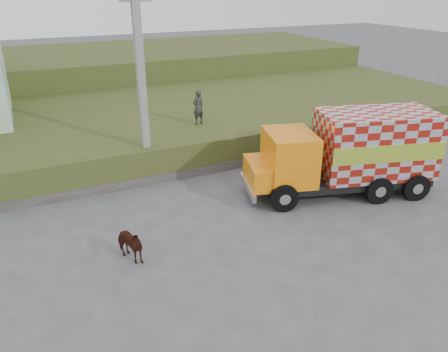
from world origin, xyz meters
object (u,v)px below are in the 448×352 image
cow (128,245)px  pedestrian (198,107)px  utility_pole (142,85)px  cargo_truck (350,153)px

cow → pedestrian: bearing=30.0°
cow → pedestrian: (5.38, 7.62, 1.77)m
utility_pole → pedestrian: 4.15m
cargo_truck → pedestrian: cargo_truck is taller
cargo_truck → pedestrian: bearing=134.9°
utility_pole → cargo_truck: bearing=-33.4°
cow → utility_pole: bearing=43.6°
cargo_truck → cow: size_ratio=5.79×
pedestrian → cow: bearing=38.9°
cargo_truck → cow: (-9.14, -1.01, -1.13)m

